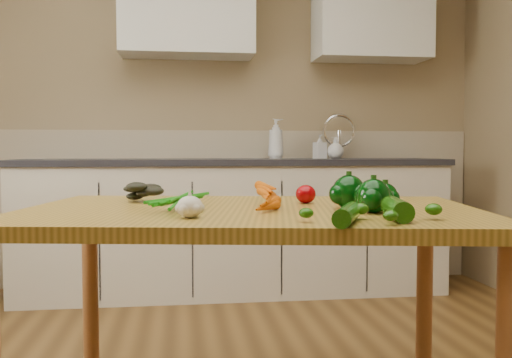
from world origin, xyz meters
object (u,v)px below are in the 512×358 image
object	(u,v)px
soap_bottle_c	(336,148)
pepper_c	(373,196)
zucchini_b	(348,214)
soap_bottle_b	(320,147)
pepper_a	(349,192)
leafy_greens	(139,187)
carrot_bunch	(239,197)
garlic_bulb	(190,207)
zucchini_a	(397,209)
table	(251,235)
pepper_b	(385,196)
soap_bottle_a	(276,139)
tomato_b	(344,193)
tomato_a	(306,194)
tomato_c	(357,194)

from	to	relation	value
soap_bottle_c	pepper_c	distance (m)	2.31
soap_bottle_c	zucchini_b	bearing A→B (deg)	-10.27
soap_bottle_b	soap_bottle_c	world-z (taller)	soap_bottle_b
pepper_a	leafy_greens	bearing A→B (deg)	152.80
carrot_bunch	garlic_bulb	xyz separation A→B (m)	(-0.16, -0.23, -0.01)
soap_bottle_c	zucchini_a	distance (m)	2.47
table	soap_bottle_b	size ratio (longest dim) A/B	9.42
carrot_bunch	pepper_b	world-z (taller)	pepper_b
soap_bottle_a	garlic_bulb	xyz separation A→B (m)	(-0.63, -2.34, -0.23)
soap_bottle_c	tomato_b	distance (m)	1.94
leafy_greens	soap_bottle_c	bearing A→B (deg)	55.21
soap_bottle_a	pepper_c	size ratio (longest dim) A/B	2.78
pepper_a	pepper_c	world-z (taller)	pepper_a
soap_bottle_b	tomato_a	xyz separation A→B (m)	(-0.54, -1.96, -0.18)
pepper_c	soap_bottle_b	bearing A→B (deg)	79.97
tomato_a	zucchini_b	distance (m)	0.55
soap_bottle_b	zucchini_a	bearing A→B (deg)	-110.83
carrot_bunch	zucchini_b	bearing A→B (deg)	-50.24
zucchini_a	zucchini_b	distance (m)	0.17
zucchini_a	soap_bottle_a	bearing A→B (deg)	88.05
soap_bottle_b	tomato_b	xyz separation A→B (m)	(-0.38, -1.90, -0.18)
zucchini_b	table	bearing A→B (deg)	114.95
pepper_c	pepper_b	bearing A→B (deg)	54.11
soap_bottle_c	garlic_bulb	bearing A→B (deg)	-19.97
tomato_b	zucchini_a	distance (m)	0.54
carrot_bunch	zucchini_b	distance (m)	0.47
carrot_bunch	tomato_c	xyz separation A→B (m)	(0.43, 0.11, -0.00)
pepper_a	pepper_b	distance (m)	0.11
tomato_c	leafy_greens	bearing A→B (deg)	165.63
soap_bottle_b	carrot_bunch	distance (m)	2.24
pepper_a	pepper_c	xyz separation A→B (m)	(0.04, -0.13, -0.00)
soap_bottle_c	tomato_c	size ratio (longest dim) A/B	1.97
soap_bottle_a	leafy_greens	xyz separation A→B (m)	(-0.81, -1.80, -0.21)
zucchini_a	tomato_a	bearing A→B (deg)	106.54
soap_bottle_c	tomato_a	bearing A→B (deg)	-13.85
zucchini_a	pepper_b	bearing A→B (deg)	76.05
pepper_a	pepper_b	xyz separation A→B (m)	(0.11, -0.03, -0.01)
soap_bottle_c	tomato_c	bearing A→B (deg)	-8.79
zucchini_a	zucchini_b	world-z (taller)	zucchini_a
soap_bottle_a	zucchini_b	world-z (taller)	soap_bottle_a
soap_bottle_a	garlic_bulb	bearing A→B (deg)	152.76
leafy_greens	zucchini_b	world-z (taller)	leafy_greens
tomato_b	tomato_c	world-z (taller)	tomato_c
table	tomato_a	world-z (taller)	tomato_a
leafy_greens	tomato_c	size ratio (longest dim) A/B	2.75
zucchini_a	pepper_a	bearing A→B (deg)	98.50
soap_bottle_b	tomato_a	world-z (taller)	soap_bottle_b
soap_bottle_c	pepper_b	world-z (taller)	soap_bottle_c
soap_bottle_a	tomato_a	size ratio (longest dim) A/B	3.93
pepper_c	zucchini_b	distance (m)	0.28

